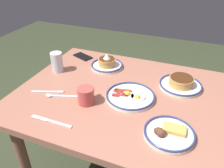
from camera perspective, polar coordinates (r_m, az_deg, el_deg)
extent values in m
cube|color=#A76854|center=(1.27, 1.70, -2.83)|extent=(1.13, 0.92, 0.04)
cylinder|color=#8E5947|center=(1.74, 20.44, -9.52)|extent=(0.06, 0.06, 0.70)
cylinder|color=#8E5947|center=(1.91, -7.76, -3.20)|extent=(0.06, 0.06, 0.70)
cylinder|color=#8E5947|center=(1.50, -21.50, -17.94)|extent=(0.06, 0.06, 0.70)
cylinder|color=silver|center=(1.36, 17.02, -0.47)|extent=(0.25, 0.25, 0.01)
torus|color=navy|center=(1.36, 17.10, -0.04)|extent=(0.24, 0.24, 0.01)
cylinder|color=tan|center=(1.36, 17.11, -0.01)|extent=(0.14, 0.14, 0.01)
cylinder|color=tan|center=(1.35, 17.19, 0.42)|extent=(0.14, 0.14, 0.01)
cylinder|color=tan|center=(1.34, 17.27, 0.86)|extent=(0.14, 0.14, 0.01)
cylinder|color=gold|center=(1.34, 17.35, 1.30)|extent=(0.14, 0.14, 0.01)
cylinder|color=#4C2814|center=(1.33, 17.40, 1.58)|extent=(0.13, 0.13, 0.00)
cylinder|color=white|center=(1.22, 4.68, -3.29)|extent=(0.27, 0.27, 0.01)
torus|color=navy|center=(1.21, 4.71, -2.82)|extent=(0.27, 0.27, 0.01)
cylinder|color=white|center=(1.20, 6.68, -3.23)|extent=(0.08, 0.08, 0.01)
sphere|color=yellow|center=(1.19, 6.52, -3.34)|extent=(0.03, 0.03, 0.03)
cylinder|color=white|center=(1.20, 3.76, -3.09)|extent=(0.08, 0.08, 0.01)
sphere|color=yellow|center=(1.21, 3.99, -2.47)|extent=(0.03, 0.03, 0.03)
cube|color=#A03D1C|center=(1.24, 2.82, -1.72)|extent=(0.09, 0.04, 0.01)
cube|color=maroon|center=(1.22, 2.44, -2.33)|extent=(0.10, 0.04, 0.01)
cube|color=maroon|center=(1.20, 2.04, -2.95)|extent=(0.09, 0.03, 0.01)
cylinder|color=silver|center=(1.52, -1.31, 4.56)|extent=(0.22, 0.22, 0.01)
torus|color=navy|center=(1.51, -1.32, 4.96)|extent=(0.21, 0.21, 0.01)
cylinder|color=tan|center=(1.51, -1.32, 4.99)|extent=(0.11, 0.11, 0.01)
cylinder|color=gold|center=(1.51, -1.32, 5.40)|extent=(0.11, 0.11, 0.01)
cylinder|color=tan|center=(1.50, -1.33, 5.81)|extent=(0.11, 0.11, 0.01)
cylinder|color=tan|center=(1.50, -1.33, 6.22)|extent=(0.12, 0.12, 0.01)
cylinder|color=#4C2814|center=(1.49, -1.34, 6.48)|extent=(0.11, 0.11, 0.00)
cone|color=white|center=(1.48, -1.35, 7.14)|extent=(0.05, 0.05, 0.03)
cylinder|color=silver|center=(1.03, 14.35, -12.34)|extent=(0.22, 0.22, 0.01)
torus|color=navy|center=(1.02, 14.44, -11.85)|extent=(0.22, 0.22, 0.01)
cube|color=#DBA34F|center=(1.03, 15.60, -11.06)|extent=(0.10, 0.06, 0.02)
ellipsoid|color=brown|center=(0.99, 12.38, -12.00)|extent=(0.04, 0.03, 0.03)
ellipsoid|color=brown|center=(1.00, 11.88, -11.72)|extent=(0.04, 0.03, 0.03)
ellipsoid|color=brown|center=(0.99, 12.29, -12.23)|extent=(0.04, 0.03, 0.03)
cylinder|color=#BF4C47|center=(1.16, -6.68, -2.96)|extent=(0.09, 0.09, 0.09)
torus|color=#BF4C47|center=(1.19, -5.46, -1.93)|extent=(0.02, 0.06, 0.06)
cylinder|color=brown|center=(1.15, -6.77, -1.79)|extent=(0.07, 0.07, 0.01)
cylinder|color=silver|center=(1.49, -13.87, 5.44)|extent=(0.07, 0.07, 0.13)
cylinder|color=black|center=(1.49, -13.77, 4.78)|extent=(0.07, 0.07, 0.09)
cube|color=black|center=(1.68, -7.45, 6.98)|extent=(0.16, 0.12, 0.01)
cube|color=silver|center=(1.31, -16.25, -1.91)|extent=(0.17, 0.07, 0.01)
cube|color=silver|center=(1.28, -12.97, -2.19)|extent=(0.03, 0.01, 0.00)
cube|color=silver|center=(1.29, -12.91, -2.04)|extent=(0.03, 0.01, 0.00)
cube|color=silver|center=(1.29, -12.85, -1.89)|extent=(0.03, 0.01, 0.00)
cube|color=silver|center=(1.30, -12.80, -1.74)|extent=(0.03, 0.01, 0.00)
cube|color=silver|center=(1.09, -14.48, -9.44)|extent=(0.18, 0.01, 0.01)
cube|color=silver|center=(1.14, -17.94, -8.26)|extent=(0.09, 0.02, 0.00)
cube|color=silver|center=(1.25, -12.17, -3.06)|extent=(0.18, 0.07, 0.01)
ellipsoid|color=silver|center=(1.27, -15.81, -2.80)|extent=(0.04, 0.03, 0.01)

